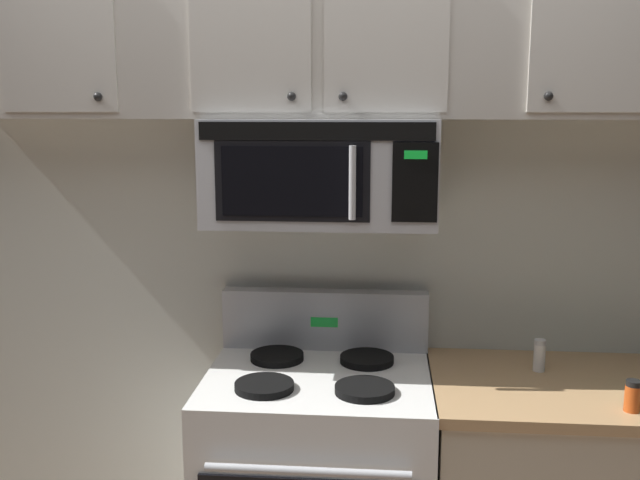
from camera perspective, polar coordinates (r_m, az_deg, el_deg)
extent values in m
cube|color=silver|center=(2.72, 0.55, 1.13)|extent=(5.20, 0.10, 2.70)
cylinder|color=#B7BABF|center=(2.22, -1.00, -17.70)|extent=(0.61, 0.03, 0.03)
cube|color=#B7BABF|center=(2.71, 0.40, -6.26)|extent=(0.76, 0.07, 0.22)
cube|color=#19D83F|center=(2.68, 0.34, -6.48)|extent=(0.10, 0.00, 0.04)
cylinder|color=black|center=(2.36, -4.40, -11.36)|extent=(0.19, 0.19, 0.02)
cylinder|color=black|center=(2.34, 3.53, -11.63)|extent=(0.19, 0.19, 0.02)
cylinder|color=black|center=(2.62, -3.39, -9.12)|extent=(0.19, 0.19, 0.02)
cylinder|color=black|center=(2.60, 3.70, -9.32)|extent=(0.19, 0.19, 0.02)
cube|color=#B7BABF|center=(2.45, 0.11, 5.42)|extent=(0.76, 0.39, 0.35)
cube|color=black|center=(2.24, -0.33, 8.54)|extent=(0.73, 0.01, 0.06)
cube|color=black|center=(2.26, -2.22, 4.62)|extent=(0.49, 0.01, 0.25)
cube|color=black|center=(2.26, -2.22, 4.61)|extent=(0.44, 0.01, 0.22)
cube|color=black|center=(2.25, 7.47, 4.49)|extent=(0.14, 0.01, 0.25)
cube|color=#19D83F|center=(2.23, 7.53, 6.65)|extent=(0.07, 0.00, 0.03)
cylinder|color=#B7BABF|center=(2.22, 2.56, 4.51)|extent=(0.02, 0.02, 0.23)
cube|color=#BCB7AD|center=(2.48, 0.18, 15.89)|extent=(2.50, 0.33, 0.55)
cube|color=#BCB7AD|center=(2.53, -20.01, 15.18)|extent=(0.38, 0.01, 0.51)
sphere|color=black|center=(2.45, -17.05, 10.71)|extent=(0.03, 0.03, 0.03)
cube|color=#BCB7AD|center=(2.34, -5.53, 16.17)|extent=(0.38, 0.01, 0.51)
sphere|color=black|center=(2.29, -2.25, 11.20)|extent=(0.03, 0.03, 0.03)
cube|color=#BCB7AD|center=(2.30, 5.24, 16.27)|extent=(0.38, 0.01, 0.51)
sphere|color=black|center=(2.28, 1.82, 11.21)|extent=(0.03, 0.03, 0.03)
cube|color=#BCB7AD|center=(2.39, 20.88, 15.45)|extent=(0.38, 0.01, 0.51)
sphere|color=black|center=(2.33, 17.51, 10.72)|extent=(0.03, 0.03, 0.03)
cube|color=tan|center=(2.57, 19.27, -10.87)|extent=(0.93, 0.65, 0.03)
cylinder|color=white|center=(2.61, 16.84, -8.83)|extent=(0.04, 0.04, 0.09)
cylinder|color=#B7BABF|center=(2.60, 16.91, -7.68)|extent=(0.04, 0.04, 0.02)
cylinder|color=#C64C19|center=(2.38, 23.34, -11.36)|extent=(0.05, 0.05, 0.08)
cylinder|color=black|center=(2.36, 23.42, -10.29)|extent=(0.04, 0.04, 0.02)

